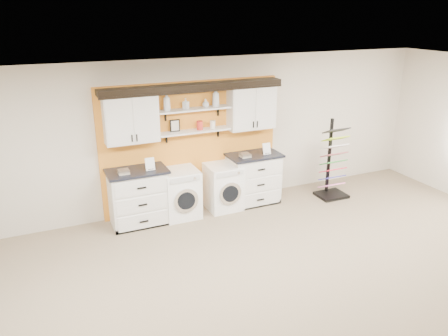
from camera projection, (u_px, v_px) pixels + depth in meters
name	position (u px, v px, depth m)	size (l,w,h in m)	color
floor	(310.00, 336.00, 5.09)	(10.00, 10.00, 0.00)	#7F7055
ceiling	(330.00, 97.00, 4.13)	(10.00, 10.00, 0.00)	white
wall_back	(191.00, 135.00, 8.05)	(10.00, 10.00, 0.00)	beige
accent_panel	(192.00, 146.00, 8.09)	(3.40, 0.07, 2.40)	orange
upper_cabinet_left	(131.00, 118.00, 7.28)	(0.90, 0.35, 0.84)	white
upper_cabinet_right	(251.00, 107.00, 8.14)	(0.90, 0.35, 0.84)	white
shelf_lower	(195.00, 131.00, 7.83)	(1.32, 0.28, 0.03)	white
shelf_upper	(194.00, 109.00, 7.70)	(1.32, 0.28, 0.03)	white
crown_molding	(193.00, 86.00, 7.57)	(3.30, 0.41, 0.13)	black
picture_frame	(175.00, 126.00, 7.70)	(0.18, 0.02, 0.22)	black
canister_red	(200.00, 125.00, 7.84)	(0.11, 0.11, 0.16)	red
canister_cream	(213.00, 124.00, 7.94)	(0.10, 0.10, 0.14)	silver
base_cabinet_left	(138.00, 197.00, 7.62)	(1.03, 0.66, 1.01)	white
base_cabinet_right	(253.00, 178.00, 8.48)	(1.02, 0.66, 0.99)	white
washer	(180.00, 193.00, 7.92)	(0.64, 0.71, 0.89)	white
dryer	(223.00, 186.00, 8.25)	(0.62, 0.71, 0.87)	white
sample_rack	(332.00, 172.00, 8.74)	(0.58, 0.49, 1.58)	black
soap_bottle_a	(167.00, 102.00, 7.45)	(0.12, 0.12, 0.31)	silver
soap_bottle_b	(186.00, 104.00, 7.60)	(0.09, 0.09, 0.19)	silver
soap_bottle_c	(206.00, 103.00, 7.75)	(0.12, 0.12, 0.15)	silver
soap_bottle_d	(216.00, 97.00, 7.79)	(0.13, 0.13, 0.34)	silver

